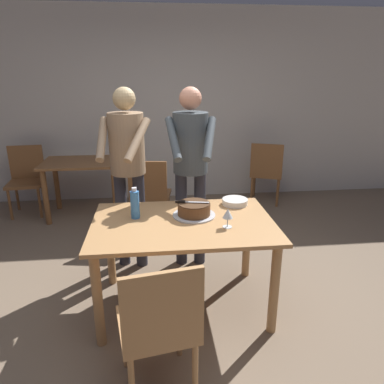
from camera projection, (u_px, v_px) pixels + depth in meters
name	position (u px, v px, depth m)	size (l,w,h in m)	color
ground_plane	(184.00, 304.00, 3.00)	(14.00, 14.00, 0.00)	#7A6651
back_wall	(167.00, 107.00, 5.22)	(10.00, 0.12, 2.70)	beige
main_dining_table	(183.00, 235.00, 2.80)	(1.39, 0.94, 0.75)	tan
cake_on_platter	(194.00, 210.00, 2.85)	(0.34, 0.34, 0.11)	silver
cake_knife	(185.00, 202.00, 2.84)	(0.27, 0.07, 0.02)	silver
plate_stack	(235.00, 202.00, 3.10)	(0.22, 0.22, 0.05)	white
wine_glass_near	(228.00, 214.00, 2.63)	(0.08, 0.08, 0.14)	silver
water_bottle	(135.00, 204.00, 2.79)	(0.07, 0.07, 0.25)	#387AC6
person_cutting_cake	(191.00, 159.00, 3.31)	(0.47, 0.56, 1.72)	#2D2D38
person_standing_beside	(127.00, 160.00, 3.28)	(0.47, 0.58, 1.72)	#2D2D38
chair_near_side	(159.00, 324.00, 2.03)	(0.51, 0.51, 0.90)	tan
background_table	(83.00, 173.00, 4.69)	(1.00, 0.70, 0.74)	brown
background_chair_0	(26.00, 177.00, 4.82)	(0.48, 0.48, 0.90)	brown
background_chair_1	(266.00, 171.00, 5.15)	(0.57, 0.57, 0.90)	brown
background_chair_2	(150.00, 193.00, 4.22)	(0.51, 0.51, 0.90)	brown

